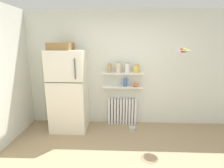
{
  "coord_description": "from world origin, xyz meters",
  "views": [
    {
      "loc": [
        -0.1,
        -2.03,
        1.9
      ],
      "look_at": [
        -0.25,
        1.6,
        1.05
      ],
      "focal_mm": 28.4,
      "sensor_mm": 36.0,
      "label": 1
    }
  ],
  "objects_px": {
    "storage_jar_3": "(136,69)",
    "pet_food_bowl": "(132,128)",
    "storage_jar_1": "(118,67)",
    "refrigerator": "(69,89)",
    "radiator": "(122,111)",
    "storage_jar_2": "(127,68)",
    "hanging_fruit_basket": "(184,51)",
    "storage_jar_0": "(110,68)",
    "shelf_bowl": "(136,85)",
    "vase": "(125,83)"
  },
  "relations": [
    {
      "from": "storage_jar_0",
      "to": "vase",
      "type": "xyz_separation_m",
      "value": [
        0.36,
        0.0,
        -0.33
      ]
    },
    {
      "from": "radiator",
      "to": "storage_jar_2",
      "type": "bearing_deg",
      "value": -16.98
    },
    {
      "from": "refrigerator",
      "to": "hanging_fruit_basket",
      "type": "bearing_deg",
      "value": -5.83
    },
    {
      "from": "storage_jar_3",
      "to": "refrigerator",
      "type": "bearing_deg",
      "value": -171.37
    },
    {
      "from": "refrigerator",
      "to": "radiator",
      "type": "height_order",
      "value": "refrigerator"
    },
    {
      "from": "storage_jar_0",
      "to": "hanging_fruit_basket",
      "type": "bearing_deg",
      "value": -17.74
    },
    {
      "from": "storage_jar_0",
      "to": "vase",
      "type": "height_order",
      "value": "storage_jar_0"
    },
    {
      "from": "refrigerator",
      "to": "storage_jar_1",
      "type": "height_order",
      "value": "refrigerator"
    },
    {
      "from": "radiator",
      "to": "storage_jar_0",
      "type": "height_order",
      "value": "storage_jar_0"
    },
    {
      "from": "pet_food_bowl",
      "to": "hanging_fruit_basket",
      "type": "xyz_separation_m",
      "value": [
        0.92,
        -0.2,
        1.73
      ]
    },
    {
      "from": "pet_food_bowl",
      "to": "refrigerator",
      "type": "bearing_deg",
      "value": 178.68
    },
    {
      "from": "radiator",
      "to": "shelf_bowl",
      "type": "height_order",
      "value": "shelf_bowl"
    },
    {
      "from": "vase",
      "to": "hanging_fruit_basket",
      "type": "xyz_separation_m",
      "value": [
        1.08,
        -0.46,
        0.74
      ]
    },
    {
      "from": "storage_jar_0",
      "to": "storage_jar_2",
      "type": "height_order",
      "value": "storage_jar_2"
    },
    {
      "from": "storage_jar_0",
      "to": "vase",
      "type": "bearing_deg",
      "value": 0.0
    },
    {
      "from": "storage_jar_1",
      "to": "storage_jar_3",
      "type": "relative_size",
      "value": 1.29
    },
    {
      "from": "storage_jar_2",
      "to": "hanging_fruit_basket",
      "type": "xyz_separation_m",
      "value": [
        1.05,
        -0.46,
        0.4
      ]
    },
    {
      "from": "refrigerator",
      "to": "storage_jar_2",
      "type": "bearing_deg",
      "value": 9.93
    },
    {
      "from": "radiator",
      "to": "storage_jar_2",
      "type": "relative_size",
      "value": 2.94
    },
    {
      "from": "vase",
      "to": "shelf_bowl",
      "type": "height_order",
      "value": "vase"
    },
    {
      "from": "storage_jar_2",
      "to": "hanging_fruit_basket",
      "type": "distance_m",
      "value": 1.21
    },
    {
      "from": "refrigerator",
      "to": "storage_jar_1",
      "type": "distance_m",
      "value": 1.19
    },
    {
      "from": "pet_food_bowl",
      "to": "storage_jar_3",
      "type": "bearing_deg",
      "value": 75.63
    },
    {
      "from": "shelf_bowl",
      "to": "hanging_fruit_basket",
      "type": "relative_size",
      "value": 0.54
    },
    {
      "from": "storage_jar_1",
      "to": "refrigerator",
      "type": "bearing_deg",
      "value": -168.31
    },
    {
      "from": "storage_jar_3",
      "to": "pet_food_bowl",
      "type": "height_order",
      "value": "storage_jar_3"
    },
    {
      "from": "storage_jar_0",
      "to": "hanging_fruit_basket",
      "type": "height_order",
      "value": "hanging_fruit_basket"
    },
    {
      "from": "radiator",
      "to": "hanging_fruit_basket",
      "type": "xyz_separation_m",
      "value": [
        1.15,
        -0.49,
        1.44
      ]
    },
    {
      "from": "storage_jar_0",
      "to": "pet_food_bowl",
      "type": "height_order",
      "value": "storage_jar_0"
    },
    {
      "from": "storage_jar_2",
      "to": "pet_food_bowl",
      "type": "xyz_separation_m",
      "value": [
        0.13,
        -0.26,
        -1.33
      ]
    },
    {
      "from": "storage_jar_2",
      "to": "storage_jar_3",
      "type": "relative_size",
      "value": 1.24
    },
    {
      "from": "refrigerator",
      "to": "storage_jar_2",
      "type": "xyz_separation_m",
      "value": [
        1.28,
        0.22,
        0.45
      ]
    },
    {
      "from": "hanging_fruit_basket",
      "to": "storage_jar_2",
      "type": "bearing_deg",
      "value": 156.25
    },
    {
      "from": "storage_jar_0",
      "to": "hanging_fruit_basket",
      "type": "relative_size",
      "value": 0.72
    },
    {
      "from": "radiator",
      "to": "storage_jar_3",
      "type": "height_order",
      "value": "storage_jar_3"
    },
    {
      "from": "storage_jar_3",
      "to": "shelf_bowl",
      "type": "distance_m",
      "value": 0.37
    },
    {
      "from": "hanging_fruit_basket",
      "to": "storage_jar_3",
      "type": "bearing_deg",
      "value": 151.56
    },
    {
      "from": "radiator",
      "to": "shelf_bowl",
      "type": "xyz_separation_m",
      "value": [
        0.3,
        -0.03,
        0.66
      ]
    },
    {
      "from": "storage_jar_2",
      "to": "hanging_fruit_basket",
      "type": "height_order",
      "value": "hanging_fruit_basket"
    },
    {
      "from": "radiator",
      "to": "pet_food_bowl",
      "type": "relative_size",
      "value": 4.09
    },
    {
      "from": "hanging_fruit_basket",
      "to": "pet_food_bowl",
      "type": "bearing_deg",
      "value": 167.4
    },
    {
      "from": "radiator",
      "to": "pet_food_bowl",
      "type": "distance_m",
      "value": 0.46
    },
    {
      "from": "storage_jar_2",
      "to": "shelf_bowl",
      "type": "distance_m",
      "value": 0.44
    },
    {
      "from": "vase",
      "to": "pet_food_bowl",
      "type": "distance_m",
      "value": 1.04
    },
    {
      "from": "vase",
      "to": "refrigerator",
      "type": "bearing_deg",
      "value": -169.79
    },
    {
      "from": "storage_jar_3",
      "to": "vase",
      "type": "xyz_separation_m",
      "value": [
        -0.23,
        0.0,
        -0.32
      ]
    },
    {
      "from": "vase",
      "to": "storage_jar_1",
      "type": "bearing_deg",
      "value": -180.0
    },
    {
      "from": "storage_jar_1",
      "to": "radiator",
      "type": "bearing_deg",
      "value": 16.98
    },
    {
      "from": "refrigerator",
      "to": "radiator",
      "type": "relative_size",
      "value": 2.86
    },
    {
      "from": "radiator",
      "to": "vase",
      "type": "bearing_deg",
      "value": -25.82
    }
  ]
}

